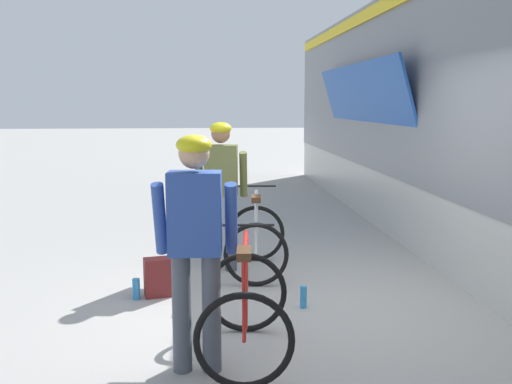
# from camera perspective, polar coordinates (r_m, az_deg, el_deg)

# --- Properties ---
(ground_plane) EXTENTS (80.00, 80.00, 0.00)m
(ground_plane) POSITION_cam_1_polar(r_m,az_deg,el_deg) (5.76, 7.25, -11.36)
(ground_plane) COLOR #A09E99
(cyclist_near_in_olive) EXTENTS (0.64, 0.36, 1.76)m
(cyclist_near_in_olive) POSITION_cam_1_polar(r_m,az_deg,el_deg) (6.72, -3.48, 0.91)
(cyclist_near_in_olive) COLOR #4C515B
(cyclist_near_in_olive) RESTS_ON ground
(cyclist_far_in_blue) EXTENTS (0.63, 0.34, 1.76)m
(cyclist_far_in_blue) POSITION_cam_1_polar(r_m,az_deg,el_deg) (4.17, -6.05, -4.06)
(cyclist_far_in_blue) COLOR #4C515B
(cyclist_far_in_blue) RESTS_ON ground
(bicycle_near_white) EXTENTS (0.81, 1.13, 0.99)m
(bicycle_near_white) POSITION_cam_1_polar(r_m,az_deg,el_deg) (6.72, 0.02, -4.74)
(bicycle_near_white) COLOR black
(bicycle_near_white) RESTS_ON ground
(bicycle_far_red) EXTENTS (0.80, 1.13, 0.99)m
(bicycle_far_red) POSITION_cam_1_polar(r_m,az_deg,el_deg) (4.54, -1.09, -11.52)
(bicycle_far_red) COLOR black
(bicycle_far_red) RESTS_ON ground
(backpack_on_platform) EXTENTS (0.31, 0.24, 0.40)m
(backpack_on_platform) POSITION_cam_1_polar(r_m,az_deg,el_deg) (6.07, -9.70, -8.35)
(backpack_on_platform) COLOR maroon
(backpack_on_platform) RESTS_ON ground
(water_bottle_near_the_bikes) EXTENTS (0.07, 0.07, 0.22)m
(water_bottle_near_the_bikes) POSITION_cam_1_polar(r_m,az_deg,el_deg) (5.71, 4.73, -10.34)
(water_bottle_near_the_bikes) COLOR #338CCC
(water_bottle_near_the_bikes) RESTS_ON ground
(water_bottle_by_the_backpack) EXTENTS (0.08, 0.08, 0.22)m
(water_bottle_by_the_backpack) POSITION_cam_1_polar(r_m,az_deg,el_deg) (6.04, -11.81, -9.41)
(water_bottle_by_the_backpack) COLOR #338CCC
(water_bottle_by_the_backpack) RESTS_ON ground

